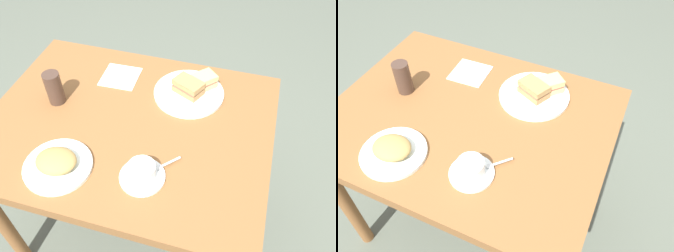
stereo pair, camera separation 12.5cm
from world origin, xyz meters
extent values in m
plane|color=#5B6254|center=(0.00, 0.00, 0.00)|extent=(6.00, 6.00, 0.00)
cube|color=brown|center=(0.00, 0.00, 0.73)|extent=(1.07, 0.83, 0.04)
cylinder|color=brown|center=(-0.46, -0.35, 0.36)|extent=(0.06, 0.06, 0.71)
cylinder|color=brown|center=(0.46, -0.35, 0.36)|extent=(0.06, 0.06, 0.71)
cylinder|color=brown|center=(0.46, 0.35, 0.36)|extent=(0.06, 0.06, 0.71)
cylinder|color=white|center=(-0.18, -0.21, 0.76)|extent=(0.28, 0.28, 0.01)
cube|color=#B1814D|center=(-0.18, -0.21, 0.78)|extent=(0.13, 0.11, 0.02)
cube|color=#83574C|center=(-0.18, -0.21, 0.80)|extent=(0.12, 0.11, 0.01)
cube|color=#AF844D|center=(-0.18, -0.21, 0.81)|extent=(0.13, 0.11, 0.02)
cube|color=#DBB375|center=(-0.22, -0.25, 0.78)|extent=(0.13, 0.14, 0.02)
cube|color=#AC5549|center=(-0.22, -0.25, 0.80)|extent=(0.12, 0.12, 0.01)
cube|color=#DDB972|center=(-0.22, -0.25, 0.81)|extent=(0.13, 0.14, 0.02)
cylinder|color=white|center=(-0.13, 0.22, 0.76)|extent=(0.15, 0.15, 0.01)
cylinder|color=white|center=(-0.13, 0.22, 0.79)|extent=(0.09, 0.09, 0.05)
cylinder|color=#A57B44|center=(-0.13, 0.22, 0.81)|extent=(0.08, 0.08, 0.01)
torus|color=white|center=(-0.10, 0.26, 0.79)|extent=(0.03, 0.04, 0.04)
cube|color=silver|center=(-0.21, 0.14, 0.77)|extent=(0.06, 0.06, 0.00)
ellipsoid|color=silver|center=(-0.17, 0.18, 0.77)|extent=(0.03, 0.03, 0.01)
cylinder|color=white|center=(0.15, 0.26, 0.76)|extent=(0.23, 0.23, 0.01)
ellipsoid|color=#AA894B|center=(0.15, 0.26, 0.79)|extent=(0.14, 0.11, 0.04)
cube|color=white|center=(0.12, -0.24, 0.76)|extent=(0.16, 0.16, 0.00)
cylinder|color=#473328|center=(0.31, -0.03, 0.82)|extent=(0.06, 0.06, 0.13)
camera|label=1|loc=(-0.39, 0.82, 1.70)|focal=37.35mm
camera|label=2|loc=(-0.51, 0.78, 1.70)|focal=37.35mm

